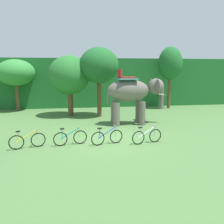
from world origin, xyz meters
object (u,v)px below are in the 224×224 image
at_px(tree_center_right, 170,64).
at_px(bike_teal, 70,138).
at_px(bike_white, 147,136).
at_px(elephant, 133,93).
at_px(tree_far_right, 71,72).
at_px(bike_blue, 107,137).
at_px(tree_far_left, 69,75).
at_px(tree_right, 99,66).
at_px(bike_yellow, 27,140).
at_px(tree_left, 16,73).

bearing_deg(tree_center_right, bike_teal, -132.20).
bearing_deg(bike_white, elephant, 85.92).
xyz_separation_m(tree_far_right, bike_blue, (1.84, -8.42, -3.18)).
bearing_deg(tree_center_right, bike_white, -117.19).
xyz_separation_m(tree_far_left, tree_right, (2.34, -0.65, 0.75)).
height_order(tree_far_right, bike_teal, tree_far_right).
xyz_separation_m(elephant, bike_blue, (-2.35, -4.24, -1.82)).
xyz_separation_m(tree_right, elephant, (2.00, -3.08, -1.84)).
relative_size(bike_yellow, bike_white, 0.99).
relative_size(tree_far_right, bike_white, 2.93).
bearing_deg(bike_yellow, bike_blue, 0.21).
xyz_separation_m(tree_far_right, elephant, (4.20, -4.17, -1.36)).
distance_m(bike_teal, bike_white, 3.90).
bearing_deg(elephant, bike_white, -94.08).
height_order(tree_right, bike_teal, tree_right).
height_order(tree_right, elephant, tree_right).
distance_m(tree_far_right, bike_yellow, 9.24).
bearing_deg(tree_far_left, tree_right, -15.53).
xyz_separation_m(tree_far_left, elephant, (4.34, -3.73, -1.09)).
bearing_deg(tree_far_left, tree_far_right, 71.90).
bearing_deg(tree_right, bike_white, -77.29).
bearing_deg(tree_far_left, elephant, -40.68).
height_order(elephant, bike_yellow, elephant).
bearing_deg(tree_left, tree_far_right, -29.53).
relative_size(elephant, bike_blue, 2.50).
bearing_deg(tree_far_left, bike_white, -63.65).
bearing_deg(bike_yellow, bike_white, -1.38).
relative_size(tree_left, tree_far_left, 0.96).
relative_size(tree_right, tree_center_right, 0.93).
bearing_deg(tree_right, bike_yellow, -119.97).
bearing_deg(elephant, tree_far_right, 135.17).
height_order(tree_far_right, bike_white, tree_far_right).
distance_m(tree_far_left, tree_center_right, 9.87).
relative_size(tree_left, bike_teal, 2.78).
xyz_separation_m(elephant, bike_teal, (-4.20, -4.07, -1.82)).
height_order(tree_far_left, tree_right, tree_right).
height_order(bike_teal, bike_white, same).
bearing_deg(tree_left, bike_white, -52.14).
xyz_separation_m(tree_left, elephant, (9.17, -6.99, -1.26)).
relative_size(elephant, bike_white, 2.50).
relative_size(tree_far_left, bike_blue, 2.91).
relative_size(bike_yellow, bike_teal, 0.98).
distance_m(bike_yellow, bike_white, 5.92).
bearing_deg(bike_yellow, tree_right, 60.03).
relative_size(tree_left, bike_white, 2.79).
distance_m(elephant, bike_blue, 5.18).
distance_m(tree_right, tree_center_right, 7.83).
xyz_separation_m(tree_right, bike_yellow, (-4.23, -7.34, -3.65)).
distance_m(tree_right, elephant, 4.11).
relative_size(tree_far_left, elephant, 1.16).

